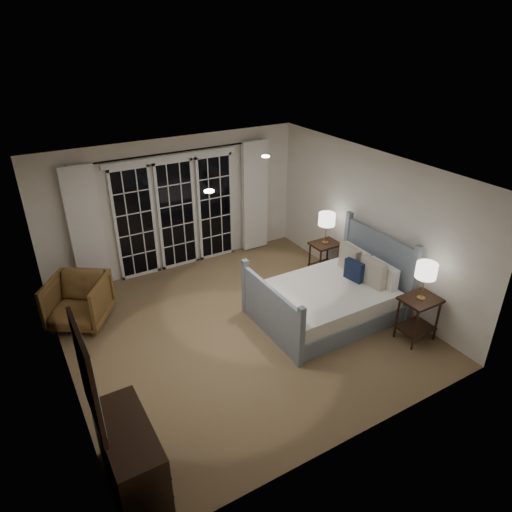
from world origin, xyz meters
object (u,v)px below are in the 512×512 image
lamp_right (327,220)px  nightstand_right (324,254)px  bed (329,298)px  dresser (131,457)px  armchair (78,301)px  nightstand_left (418,312)px  lamp_left (426,271)px

lamp_right → nightstand_right: bearing=-153.4°
bed → dresser: 3.91m
armchair → nightstand_left: bearing=-0.7°
nightstand_left → lamp_right: size_ratio=1.21×
bed → nightstand_right: 1.36m
nightstand_right → dresser: (-4.42, -2.53, -0.04)m
armchair → lamp_left: bearing=-0.7°
bed → lamp_right: (0.77, 1.12, 0.81)m
bed → dresser: bearing=-158.9°
bed → nightstand_right: bed is taller
bed → nightstand_right: (0.77, 1.12, 0.11)m
lamp_right → armchair: (-4.29, 0.71, -0.73)m
bed → lamp_left: size_ratio=3.74×
armchair → nightstand_right: bearing=24.9°
lamp_left → dresser: lamp_left is taller
bed → nightstand_left: 1.37m
nightstand_left → bed: bearing=122.9°
lamp_left → dresser: 4.47m
armchair → dresser: 3.24m
bed → lamp_right: 1.58m
bed → nightstand_left: bearing=-57.1°
lamp_left → armchair: bearing=145.1°
lamp_right → lamp_left: bearing=-90.7°
bed → lamp_right: bed is taller
nightstand_left → dresser: 4.40m
lamp_right → bed: bearing=-124.4°
bed → lamp_left: bearing=-57.1°
nightstand_right → bed: bearing=-124.4°
lamp_left → nightstand_left: bearing=90.0°
dresser → lamp_right: bearing=29.8°
nightstand_left → nightstand_right: 2.27m
dresser → nightstand_right: bearing=29.8°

